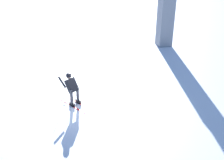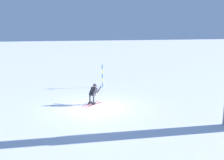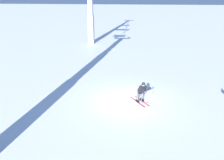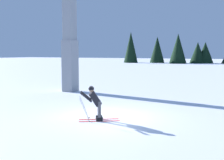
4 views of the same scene
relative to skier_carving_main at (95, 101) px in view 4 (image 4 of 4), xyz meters
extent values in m
plane|color=white|center=(0.10, 0.88, -0.86)|extent=(260.00, 260.00, 0.00)
cube|color=red|center=(0.25, -0.05, -0.85)|extent=(1.49, 1.03, 0.01)
cube|color=black|center=(0.25, -0.05, -0.77)|extent=(0.29, 0.25, 0.16)
cylinder|color=#4C4C51|center=(0.25, -0.05, -0.35)|extent=(0.13, 0.13, 0.67)
cube|color=red|center=(0.05, 0.25, -0.85)|extent=(1.49, 1.03, 0.01)
cube|color=black|center=(0.05, 0.25, -0.77)|extent=(0.29, 0.25, 0.16)
cylinder|color=#4C4C51|center=(0.05, 0.25, -0.35)|extent=(0.13, 0.13, 0.67)
cube|color=black|center=(0.01, 0.01, 0.08)|extent=(0.69, 0.65, 0.66)
sphere|color=tan|center=(-0.13, -0.08, 0.47)|extent=(0.22, 0.22, 0.22)
sphere|color=black|center=(-0.13, -0.08, 0.51)|extent=(0.24, 0.24, 0.24)
cylinder|color=black|center=(-0.18, -0.40, 0.18)|extent=(0.46, 0.35, 0.44)
cylinder|color=gray|center=(-0.19, -0.46, -0.42)|extent=(0.34, 0.38, 1.16)
cylinder|color=black|center=(-0.02, -0.40, -0.81)|extent=(0.07, 0.07, 0.01)
cylinder|color=black|center=(-0.44, -0.01, 0.18)|extent=(0.46, 0.35, 0.44)
cylinder|color=gray|center=(-0.50, 0.00, -0.42)|extent=(0.47, 0.18, 1.16)
cylinder|color=black|center=(-0.38, 0.13, -0.81)|extent=(0.07, 0.07, 0.01)
cube|color=gray|center=(-6.33, 6.92, 1.05)|extent=(0.91, 0.91, 3.81)
cube|color=gray|center=(-6.33, 6.92, 4.86)|extent=(0.76, 0.76, 3.81)
cone|color=black|center=(-7.10, 71.71, 2.12)|extent=(4.63, 4.63, 5.96)
cone|color=black|center=(-8.94, 70.50, 2.10)|extent=(4.42, 4.42, 5.92)
cone|color=black|center=(-13.53, 66.64, 3.24)|extent=(4.75, 4.75, 8.20)
cone|color=black|center=(-20.40, 69.37, 3.00)|extent=(4.35, 4.35, 7.71)
cone|color=black|center=(-27.29, 65.62, 3.68)|extent=(4.17, 4.17, 9.07)
camera|label=1|loc=(11.62, -0.68, 6.28)|focal=46.73mm
camera|label=2|loc=(4.34, 17.25, 4.35)|focal=40.16mm
camera|label=3|loc=(-13.94, 0.35, 5.94)|focal=37.45mm
camera|label=4|loc=(6.03, -9.96, 2.01)|focal=44.49mm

